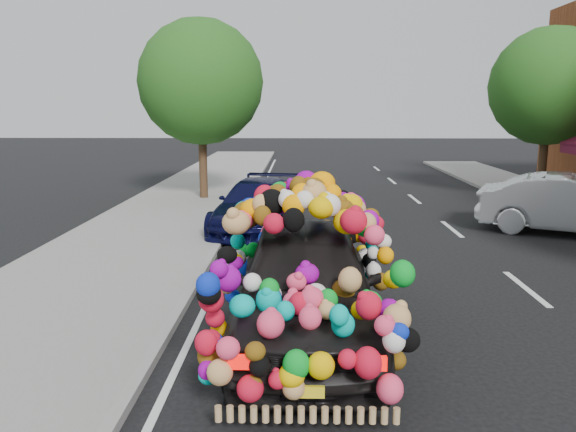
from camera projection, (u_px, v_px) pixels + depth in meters
ground at (325, 287)px, 10.14m from camera, size 100.00×100.00×0.00m
sidewalk at (89, 282)px, 10.22m from camera, size 4.00×60.00×0.12m
kerb at (196, 283)px, 10.18m from camera, size 0.15×60.00×0.13m
lane_markings at (526, 288)px, 10.07m from camera, size 6.00×50.00×0.01m
tree_near_sidewalk at (201, 82)px, 18.78m from camera, size 4.20×4.20×6.13m
tree_far_b at (549, 87)px, 19.05m from camera, size 4.00×4.00×5.90m
plush_art_car at (306, 257)px, 7.70m from camera, size 2.30×5.00×2.28m
navy_sedan at (258, 205)px, 14.81m from camera, size 2.51×4.75×1.31m
silver_hatchback at (573, 205)px, 14.25m from camera, size 4.85×3.38×1.52m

